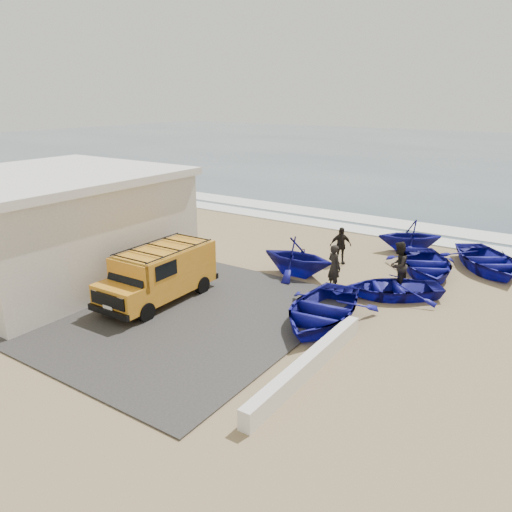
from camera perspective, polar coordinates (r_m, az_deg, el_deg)
The scene contains 17 objects.
ground at distance 18.64m, azimuth -3.31°, elevation -4.85°, with size 160.00×160.00×0.00m, color #947C56.
slab at distance 18.51m, azimuth -12.05°, elevation -5.33°, with size 12.00×10.00×0.05m, color #393734.
ocean at distance 70.78m, azimuth 25.73°, elevation 10.36°, with size 180.00×88.00×0.01m, color #385166.
surf_line at distance 28.60m, azimuth 11.38°, elevation 3.04°, with size 180.00×1.60×0.06m, color white.
surf_wash at distance 30.86m, azimuth 13.20°, elevation 3.99°, with size 180.00×2.20×0.04m, color white.
building at distance 22.00m, azimuth -22.51°, elevation 3.29°, with size 8.40×9.40×4.30m.
parapet at distance 13.82m, azimuth 5.94°, elevation -12.29°, with size 0.35×6.00×0.55m, color silver.
van at distance 18.40m, azimuth -10.91°, elevation -1.86°, with size 1.97×4.73×2.01m.
boat_near_left at distance 16.69m, azimuth 7.48°, elevation -6.09°, with size 3.17×4.43×0.92m, color #111289.
boat_near_right at distance 19.31m, azimuth 15.40°, elevation -3.49°, with size 2.55×3.57×0.74m, color #111289.
boat_mid_left at distance 20.79m, azimuth 4.73°, elevation -0.05°, with size 2.67×3.09×1.63m, color #111289.
boat_mid_right at distance 22.15m, azimuth 18.87°, elevation -0.88°, with size 2.99×4.18×0.87m, color #111289.
boat_far_left at distance 25.02m, azimuth 17.17°, elevation 2.23°, with size 2.56×2.96×1.56m, color #111289.
boat_far_right at distance 23.58m, azimuth 24.94°, elevation -0.43°, with size 3.15×4.41×0.91m, color #111289.
fisherman_front at distance 19.43m, azimuth 8.92°, elevation -1.26°, with size 0.65×0.43×1.79m, color black.
fisherman_middle at distance 20.01m, azimuth 15.94°, elevation -1.04°, with size 0.91×0.71×1.88m, color black.
fisherman_back at distance 22.46m, azimuth 9.63°, elevation 1.19°, with size 0.98×0.41×1.68m, color black.
Camera 1 is at (10.48, -13.63, 7.21)m, focal length 35.00 mm.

